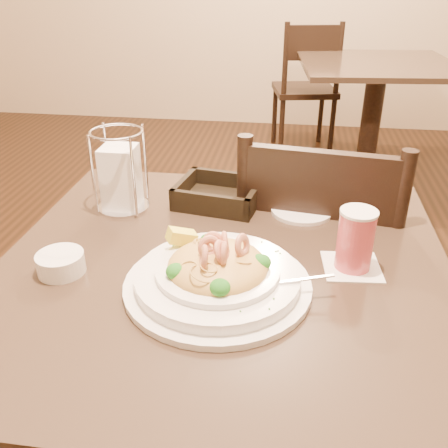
# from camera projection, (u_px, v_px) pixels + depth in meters

# --- Properties ---
(main_table) EXTENTS (0.90, 0.90, 0.75)m
(main_table) POSITION_uv_depth(u_px,v_px,m) (223.00, 354.00, 1.10)
(main_table) COLOR black
(main_table) RESTS_ON ground
(background_table) EXTENTS (0.98, 0.98, 0.75)m
(background_table) POSITION_uv_depth(u_px,v_px,m) (373.00, 102.00, 3.05)
(background_table) COLOR black
(background_table) RESTS_ON ground
(dining_chair_near) EXTENTS (0.47, 0.47, 0.93)m
(dining_chair_near) POSITION_uv_depth(u_px,v_px,m) (315.00, 275.00, 1.41)
(dining_chair_near) COLOR black
(dining_chair_near) RESTS_ON ground
(dining_chair_far) EXTENTS (0.49, 0.49, 0.93)m
(dining_chair_far) POSITION_uv_depth(u_px,v_px,m) (306.00, 85.00, 3.53)
(dining_chair_far) COLOR black
(dining_chair_far) RESTS_ON ground
(pasta_bowl) EXTENTS (0.38, 0.35, 0.11)m
(pasta_bowl) POSITION_uv_depth(u_px,v_px,m) (217.00, 273.00, 0.91)
(pasta_bowl) COLOR white
(pasta_bowl) RESTS_ON main_table
(drink_glass) EXTENTS (0.12, 0.12, 0.12)m
(drink_glass) POSITION_uv_depth(u_px,v_px,m) (355.00, 240.00, 0.95)
(drink_glass) COLOR white
(drink_glass) RESTS_ON main_table
(bread_basket) EXTENTS (0.22, 0.19, 0.05)m
(bread_basket) POSITION_uv_depth(u_px,v_px,m) (219.00, 196.00, 1.23)
(bread_basket) COLOR black
(bread_basket) RESTS_ON main_table
(napkin_caddy) EXTENTS (0.12, 0.12, 0.20)m
(napkin_caddy) POSITION_uv_depth(u_px,v_px,m) (121.00, 176.00, 1.18)
(napkin_caddy) COLOR silver
(napkin_caddy) RESTS_ON main_table
(side_plate) EXTENTS (0.19, 0.19, 0.01)m
(side_plate) POSITION_uv_depth(u_px,v_px,m) (302.00, 211.00, 1.19)
(side_plate) COLOR white
(side_plate) RESTS_ON main_table
(butter_ramekin) EXTENTS (0.11, 0.11, 0.04)m
(butter_ramekin) POSITION_uv_depth(u_px,v_px,m) (61.00, 263.00, 0.96)
(butter_ramekin) COLOR white
(butter_ramekin) RESTS_ON main_table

